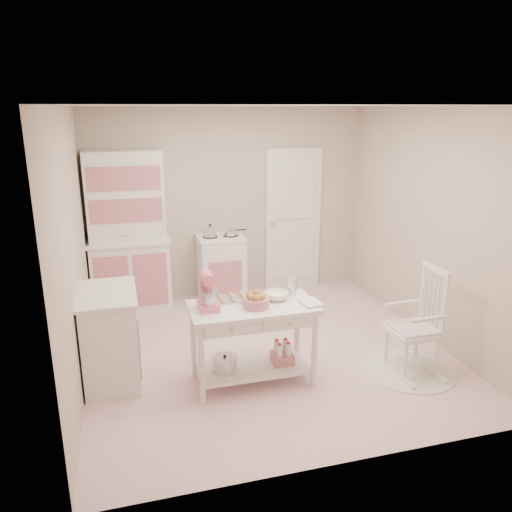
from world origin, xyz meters
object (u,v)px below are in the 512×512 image
at_px(base_cabinet, 111,337).
at_px(stand_mixer, 208,292).
at_px(stove, 221,269).
at_px(bread_basket, 256,302).
at_px(work_table, 253,344).
at_px(rocking_chair, 414,321).
at_px(hutch, 128,232).

relative_size(base_cabinet, stand_mixer, 2.71).
bearing_deg(stove, stand_mixer, -104.48).
bearing_deg(bread_basket, stove, 86.98).
relative_size(stove, work_table, 0.77).
bearing_deg(stove, work_table, -93.62).
bearing_deg(rocking_chair, base_cabinet, 165.94).
bearing_deg(stove, hutch, 177.61).
height_order(stand_mixer, bread_basket, stand_mixer).
height_order(stove, base_cabinet, same).
bearing_deg(rocking_chair, stand_mixer, 170.92).
bearing_deg(rocking_chair, bread_basket, 171.41).
bearing_deg(bread_basket, rocking_chair, -6.80).
distance_m(work_table, stand_mixer, 0.71).
distance_m(hutch, stand_mixer, 2.30).
bearing_deg(base_cabinet, bread_basket, -18.40).
bearing_deg(base_cabinet, hutch, 82.03).
bearing_deg(stove, rocking_chair, -58.96).
height_order(base_cabinet, stand_mixer, stand_mixer).
height_order(work_table, bread_basket, bread_basket).
xyz_separation_m(stand_mixer, bread_basket, (0.44, -0.07, -0.12)).
distance_m(rocking_chair, work_table, 1.62).
bearing_deg(bread_basket, hutch, 115.40).
height_order(hutch, bread_basket, hutch).
height_order(base_cabinet, work_table, base_cabinet).
bearing_deg(stand_mixer, base_cabinet, 156.19).
xyz_separation_m(stove, bread_basket, (-0.12, -2.23, 0.39)).
height_order(work_table, stand_mixer, stand_mixer).
bearing_deg(bread_basket, base_cabinet, 161.60).
distance_m(stove, rocking_chair, 2.82).
bearing_deg(work_table, stove, 86.38).
distance_m(base_cabinet, bread_basket, 1.46).
bearing_deg(stand_mixer, hutch, 105.07).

